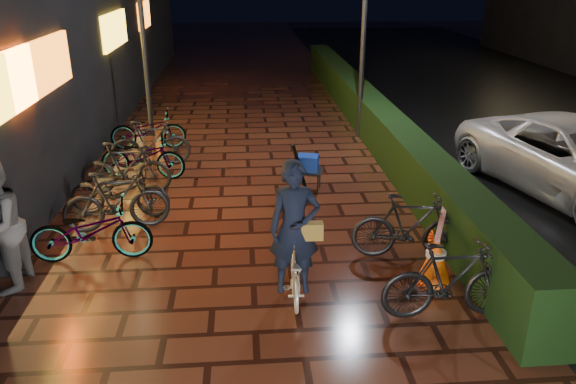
{
  "coord_description": "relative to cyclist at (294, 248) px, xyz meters",
  "views": [
    {
      "loc": [
        -0.06,
        -6.88,
        4.18
      ],
      "look_at": [
        0.55,
        0.74,
        1.1
      ],
      "focal_mm": 35.0,
      "sensor_mm": 36.0,
      "label": 1
    }
  ],
  "objects": [
    {
      "name": "ground",
      "position": [
        -0.55,
        0.31,
        -0.72
      ],
      "size": [
        80.0,
        80.0,
        0.0
      ],
      "primitive_type": "plane",
      "color": "#381911",
      "rests_on": "ground"
    },
    {
      "name": "hedge",
      "position": [
        2.75,
        8.31,
        -0.22
      ],
      "size": [
        0.7,
        20.0,
        1.0
      ],
      "primitive_type": "cube",
      "color": "black",
      "rests_on": "ground"
    },
    {
      "name": "lamp_post_hedge",
      "position": [
        2.39,
        7.53,
        1.88
      ],
      "size": [
        0.45,
        0.14,
        4.73
      ],
      "color": "black",
      "rests_on": "ground"
    },
    {
      "name": "lamp_post_sf",
      "position": [
        -3.07,
        8.19,
        2.02
      ],
      "size": [
        0.47,
        0.21,
        4.99
      ],
      "color": "black",
      "rests_on": "ground"
    },
    {
      "name": "cyclist",
      "position": [
        0.0,
        0.0,
        0.0
      ],
      "size": [
        0.71,
        1.38,
        1.95
      ],
      "color": "silver",
      "rests_on": "ground"
    },
    {
      "name": "traffic_barrier",
      "position": [
        2.3,
        0.83,
        -0.35
      ],
      "size": [
        1.1,
        1.8,
        0.75
      ],
      "color": "#FC5D0D",
      "rests_on": "ground"
    },
    {
      "name": "cart_assembly",
      "position": [
        0.6,
        3.82,
        -0.18
      ],
      "size": [
        0.69,
        0.58,
        1.05
      ],
      "color": "black",
      "rests_on": "ground"
    },
    {
      "name": "parked_bikes_storefront",
      "position": [
        -2.86,
        3.96,
        -0.23
      ],
      "size": [
        2.08,
        6.39,
        1.05
      ],
      "color": "black",
      "rests_on": "ground"
    },
    {
      "name": "parked_bikes_hedge",
      "position": [
        1.87,
        0.13,
        -0.2
      ],
      "size": [
        1.85,
        2.21,
        1.05
      ],
      "color": "black",
      "rests_on": "ground"
    }
  ]
}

